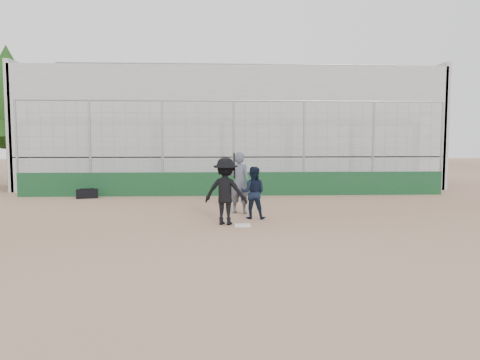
{
  "coord_description": "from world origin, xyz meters",
  "views": [
    {
      "loc": [
        -0.68,
        -12.8,
        2.39
      ],
      "look_at": [
        0.0,
        1.4,
        1.15
      ],
      "focal_mm": 35.0,
      "sensor_mm": 36.0,
      "label": 1
    }
  ],
  "objects_px": {
    "batter_at_plate": "(226,191)",
    "catcher_crouched": "(253,201)",
    "equipment_bag": "(87,194)",
    "umpire": "(239,186)"
  },
  "relations": [
    {
      "from": "batter_at_plate",
      "to": "equipment_bag",
      "type": "bearing_deg",
      "value": 132.14
    },
    {
      "from": "catcher_crouched",
      "to": "equipment_bag",
      "type": "relative_size",
      "value": 1.17
    },
    {
      "from": "umpire",
      "to": "catcher_crouched",
      "type": "bearing_deg",
      "value": 132.38
    },
    {
      "from": "catcher_crouched",
      "to": "equipment_bag",
      "type": "height_order",
      "value": "catcher_crouched"
    },
    {
      "from": "batter_at_plate",
      "to": "catcher_crouched",
      "type": "height_order",
      "value": "batter_at_plate"
    },
    {
      "from": "catcher_crouched",
      "to": "equipment_bag",
      "type": "xyz_separation_m",
      "value": [
        -6.37,
        5.24,
        -0.35
      ]
    },
    {
      "from": "umpire",
      "to": "equipment_bag",
      "type": "distance_m",
      "value": 7.34
    },
    {
      "from": "catcher_crouched",
      "to": "umpire",
      "type": "xyz_separation_m",
      "value": [
        -0.37,
        1.08,
        0.36
      ]
    },
    {
      "from": "batter_at_plate",
      "to": "catcher_crouched",
      "type": "relative_size",
      "value": 1.87
    },
    {
      "from": "equipment_bag",
      "to": "batter_at_plate",
      "type": "bearing_deg",
      "value": -47.86
    }
  ]
}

